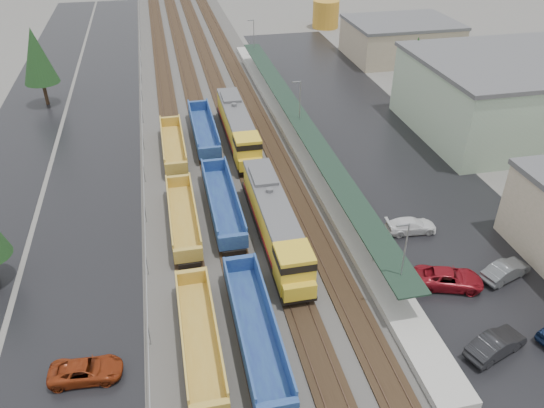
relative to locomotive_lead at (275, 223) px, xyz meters
The scene contains 20 objects.
ballast_strip 30.14m from the locomotive_lead, 93.82° to the left, with size 20.00×160.00×0.08m, color #302D2B.
trackbed 30.13m from the locomotive_lead, 93.82° to the left, with size 14.60×160.00×0.22m.
west_parking_lot 34.55m from the locomotive_lead, 119.55° to the left, with size 10.00×160.00×0.02m, color black.
west_road 40.42m from the locomotive_lead, 132.00° to the left, with size 9.00×160.00×0.02m, color black.
east_commuter_lot 26.34m from the locomotive_lead, 49.62° to the left, with size 16.00×100.00×0.02m, color black.
station_platform 21.41m from the locomotive_lead, 69.44° to the left, with size 3.00×80.00×8.00m.
chainlink_fence 30.67m from the locomotive_lead, 112.03° to the left, with size 0.08×160.04×2.02m.
industrial_buildings 39.15m from the locomotive_lead, 23.88° to the left, with size 32.52×75.30×9.50m.
tree_west_far 47.40m from the locomotive_lead, 122.01° to the left, with size 4.84×4.84×11.00m.
tree_east 38.43m from the locomotive_lead, 47.11° to the left, with size 4.40×4.40×10.00m.
locomotive_lead is the anchor object (origin of this frame).
locomotive_trail 21.00m from the locomotive_lead, 90.00° to the left, with size 2.87×18.92×4.28m.
well_string_yellow 13.78m from the locomotive_lead, 125.65° to the right, with size 2.53×75.94×2.25m.
well_string_blue 11.99m from the locomotive_lead, 109.58° to the right, with size 2.69×84.87×2.38m.
storage_tank 77.78m from the locomotive_lead, 69.49° to the left, with size 5.51×5.51×5.51m, color #C08826.
parked_car_west_c 19.89m from the locomotive_lead, 142.79° to the right, with size 4.86×2.24×1.35m, color maroon.
parked_car_east_a 20.25m from the locomotive_lead, 51.99° to the right, with size 4.90×1.71×1.61m, color black.
parked_car_east_b 15.41m from the locomotive_lead, 34.39° to the right, with size 5.58×2.57×1.55m, color maroon.
parked_car_east_c 13.05m from the locomotive_lead, ahead, with size 4.84×1.97×1.40m, color white.
parked_car_east_e 19.91m from the locomotive_lead, 26.14° to the right, with size 4.61×1.61×1.52m, color #505355.
Camera 1 is at (-6.64, -8.07, 29.42)m, focal length 35.00 mm.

